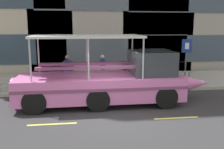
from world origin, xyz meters
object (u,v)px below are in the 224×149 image
(duck_tour_boat, at_px, (111,81))
(pedestrian_mid_left, at_px, (103,66))
(pedestrian_mid_right, at_px, (68,68))
(parking_sign, at_px, (186,54))
(pedestrian_near_bow, at_px, (152,67))

(duck_tour_boat, bearing_deg, pedestrian_mid_left, 91.08)
(duck_tour_boat, height_order, pedestrian_mid_left, duck_tour_boat)
(pedestrian_mid_left, xyz_separation_m, pedestrian_mid_right, (-2.05, -0.66, 0.04))
(pedestrian_mid_left, distance_m, pedestrian_mid_right, 2.15)
(parking_sign, height_order, pedestrian_near_bow, parking_sign)
(duck_tour_boat, distance_m, pedestrian_mid_right, 3.61)
(duck_tour_boat, bearing_deg, pedestrian_mid_right, 125.99)
(duck_tour_boat, distance_m, pedestrian_near_bow, 4.43)
(parking_sign, height_order, duck_tour_boat, duck_tour_boat)
(pedestrian_near_bow, bearing_deg, duck_tour_boat, -131.04)
(parking_sign, xyz_separation_m, pedestrian_mid_right, (-6.78, 0.52, -0.72))
(pedestrian_near_bow, bearing_deg, parking_sign, -28.43)
(parking_sign, distance_m, pedestrian_mid_left, 4.94)
(duck_tour_boat, height_order, pedestrian_mid_right, duck_tour_boat)
(duck_tour_boat, xyz_separation_m, pedestrian_near_bow, (2.91, 3.34, 0.07))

